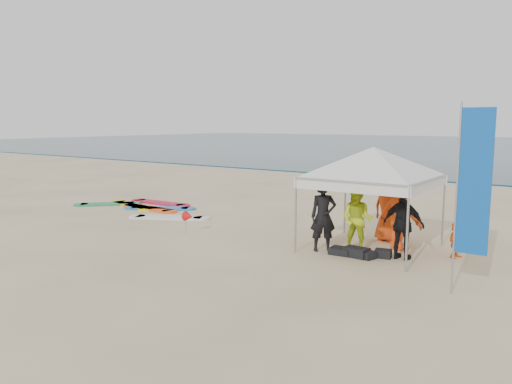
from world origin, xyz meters
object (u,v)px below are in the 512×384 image
object	(u,v)px
person_orange_b	(388,208)
marker_pennant	(189,217)
person_black_a	(323,216)
feather_flag	(473,184)
person_black_b	(403,224)
canopy_tent	(374,147)
person_yellow	(357,220)
person_seated	(457,239)
surfboard_spread	(146,208)
person_orange_a	(400,213)

from	to	relation	value
person_orange_b	marker_pennant	xyz separation A→B (m)	(-4.83, -2.39, -0.38)
person_black_a	feather_flag	xyz separation A→B (m)	(3.62, -1.35, 1.18)
feather_flag	person_black_b	bearing A→B (deg)	135.92
canopy_tent	feather_flag	distance (m)	3.53
person_yellow	canopy_tent	size ratio (longest dim) A/B	0.42
person_black_b	person_seated	world-z (taller)	person_black_b
person_seated	surfboard_spread	size ratio (longest dim) A/B	0.15
marker_pennant	surfboard_spread	distance (m)	4.67
person_yellow	marker_pennant	bearing A→B (deg)	-176.41
feather_flag	marker_pennant	bearing A→B (deg)	173.90
person_seated	person_orange_a	bearing A→B (deg)	105.90
person_yellow	feather_flag	xyz separation A→B (m)	(2.89, -1.71, 1.24)
person_orange_a	person_seated	world-z (taller)	person_orange_a
person_black_a	person_seated	xyz separation A→B (m)	(2.79, 1.24, -0.43)
person_orange_a	surfboard_spread	world-z (taller)	person_orange_a
canopy_tent	surfboard_spread	world-z (taller)	canopy_tent
surfboard_spread	canopy_tent	bearing A→B (deg)	-4.92
marker_pennant	surfboard_spread	world-z (taller)	marker_pennant
person_seated	surfboard_spread	bearing A→B (deg)	101.64
person_orange_b	surfboard_spread	bearing A→B (deg)	14.34
person_black_b	person_orange_b	bearing A→B (deg)	-55.62
person_black_b	person_orange_b	distance (m)	1.74
person_black_a	surfboard_spread	bearing A→B (deg)	129.42
person_orange_a	person_black_b	size ratio (longest dim) A/B	1.11
person_orange_a	person_black_b	world-z (taller)	person_orange_a
person_orange_a	marker_pennant	size ratio (longest dim) A/B	2.82
person_yellow	person_orange_a	bearing A→B (deg)	41.13
canopy_tent	marker_pennant	xyz separation A→B (m)	(-4.78, -1.38, -2.01)
person_orange_b	canopy_tent	distance (m)	1.91
person_seated	surfboard_spread	xyz separation A→B (m)	(-10.82, 0.36, -0.39)
person_black_a	person_orange_b	world-z (taller)	person_orange_b
canopy_tent	person_black_a	bearing A→B (deg)	-136.44
feather_flag	person_seated	bearing A→B (deg)	107.60
person_black_a	person_orange_b	size ratio (longest dim) A/B	0.97
person_seated	person_yellow	bearing A→B (deg)	126.80
person_orange_a	person_orange_b	bearing A→B (deg)	-37.00
person_yellow	person_orange_b	size ratio (longest dim) A/B	0.91
person_orange_a	canopy_tent	world-z (taller)	canopy_tent
canopy_tent	person_orange_a	bearing A→B (deg)	31.24
person_orange_b	person_seated	bearing A→B (deg)	174.84
marker_pennant	person_orange_b	bearing A→B (deg)	26.37
person_orange_b	canopy_tent	size ratio (longest dim) A/B	0.46
person_black_b	person_orange_b	world-z (taller)	person_orange_b
person_orange_a	canopy_tent	xyz separation A→B (m)	(-0.58, -0.35, 1.60)
person_yellow	feather_flag	distance (m)	3.58
person_black_a	person_yellow	world-z (taller)	person_black_a
marker_pennant	person_seated	bearing A→B (deg)	14.96
person_seated	canopy_tent	world-z (taller)	canopy_tent
marker_pennant	feather_flag	bearing A→B (deg)	-6.10
person_seated	canopy_tent	xyz separation A→B (m)	(-1.92, -0.41, 2.08)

